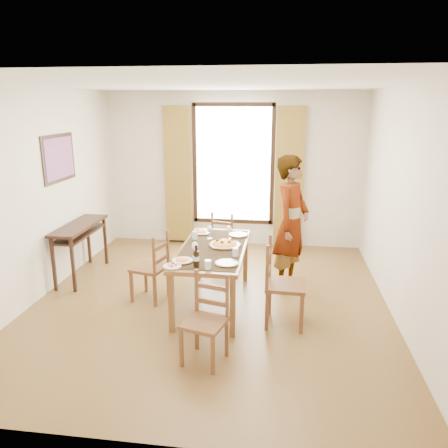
# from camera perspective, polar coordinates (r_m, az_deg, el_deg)

# --- Properties ---
(ground) EXTENTS (5.00, 5.00, 0.00)m
(ground) POSITION_cam_1_polar(r_m,az_deg,el_deg) (5.77, -1.70, -10.05)
(ground) COLOR #4E3518
(ground) RESTS_ON ground
(room_shell) EXTENTS (4.60, 5.10, 2.74)m
(room_shell) POSITION_cam_1_polar(r_m,az_deg,el_deg) (5.42, -1.66, 5.43)
(room_shell) COLOR beige
(room_shell) RESTS_ON ground
(console_table) EXTENTS (0.38, 1.20, 0.80)m
(console_table) POSITION_cam_1_polar(r_m,az_deg,el_deg) (6.67, -18.34, -1.00)
(console_table) COLOR black
(console_table) RESTS_ON ground
(dining_table) EXTENTS (0.80, 1.71, 0.76)m
(dining_table) POSITION_cam_1_polar(r_m,az_deg,el_deg) (5.47, -1.45, -3.79)
(dining_table) COLOR brown
(dining_table) RESTS_ON ground
(chair_west) EXTENTS (0.49, 0.49, 0.91)m
(chair_west) POSITION_cam_1_polar(r_m,az_deg,el_deg) (5.74, -9.42, -5.80)
(chair_west) COLOR brown
(chair_west) RESTS_ON ground
(chair_north) EXTENTS (0.47, 0.47, 0.87)m
(chair_north) POSITION_cam_1_polar(r_m,az_deg,el_deg) (6.91, 0.18, -2.06)
(chair_north) COLOR brown
(chair_north) RESTS_ON ground
(chair_south) EXTENTS (0.48, 0.48, 0.89)m
(chair_south) POSITION_cam_1_polar(r_m,az_deg,el_deg) (4.40, -2.41, -12.69)
(chair_south) COLOR brown
(chair_south) RESTS_ON ground
(chair_east) EXTENTS (0.47, 0.47, 1.01)m
(chair_east) POSITION_cam_1_polar(r_m,az_deg,el_deg) (5.09, 7.63, -7.98)
(chair_east) COLOR brown
(chair_east) RESTS_ON ground
(man) EXTENTS (0.98, 0.91, 1.85)m
(man) POSITION_cam_1_polar(r_m,az_deg,el_deg) (5.94, 8.79, 0.04)
(man) COLOR gray
(man) RESTS_ON ground
(plate_sw) EXTENTS (0.27, 0.27, 0.05)m
(plate_sw) POSITION_cam_1_polar(r_m,az_deg,el_deg) (4.98, -5.50, -4.61)
(plate_sw) COLOR silver
(plate_sw) RESTS_ON dining_table
(plate_se) EXTENTS (0.27, 0.27, 0.05)m
(plate_se) POSITION_cam_1_polar(r_m,az_deg,el_deg) (4.89, 0.38, -4.94)
(plate_se) COLOR silver
(plate_se) RESTS_ON dining_table
(plate_nw) EXTENTS (0.27, 0.27, 0.05)m
(plate_nw) POSITION_cam_1_polar(r_m,az_deg,el_deg) (6.03, -2.96, -0.96)
(plate_nw) COLOR silver
(plate_nw) RESTS_ON dining_table
(plate_ne) EXTENTS (0.27, 0.27, 0.05)m
(plate_ne) POSITION_cam_1_polar(r_m,az_deg,el_deg) (5.92, 1.87, -1.25)
(plate_ne) COLOR silver
(plate_ne) RESTS_ON dining_table
(pasta_platter) EXTENTS (0.40, 0.40, 0.10)m
(pasta_platter) POSITION_cam_1_polar(r_m,az_deg,el_deg) (5.48, 0.08, -2.39)
(pasta_platter) COLOR #D2571A
(pasta_platter) RESTS_ON dining_table
(caprese_plate) EXTENTS (0.20, 0.20, 0.04)m
(caprese_plate) POSITION_cam_1_polar(r_m,az_deg,el_deg) (4.84, -6.77, -5.36)
(caprese_plate) COLOR silver
(caprese_plate) RESTS_ON dining_table
(wine_glass_a) EXTENTS (0.08, 0.08, 0.18)m
(wine_glass_a) POSITION_cam_1_polar(r_m,az_deg,el_deg) (5.10, -3.81, -3.32)
(wine_glass_a) COLOR white
(wine_glass_a) RESTS_ON dining_table
(wine_glass_b) EXTENTS (0.08, 0.08, 0.18)m
(wine_glass_b) POSITION_cam_1_polar(r_m,az_deg,el_deg) (5.75, 0.63, -1.07)
(wine_glass_b) COLOR white
(wine_glass_b) RESTS_ON dining_table
(wine_glass_c) EXTENTS (0.08, 0.08, 0.18)m
(wine_glass_c) POSITION_cam_1_polar(r_m,az_deg,el_deg) (5.76, -1.88, -1.07)
(wine_glass_c) COLOR white
(wine_glass_c) RESTS_ON dining_table
(tumbler_a) EXTENTS (0.07, 0.07, 0.10)m
(tumbler_a) POSITION_cam_1_polar(r_m,az_deg,el_deg) (5.13, 1.50, -3.67)
(tumbler_a) COLOR silver
(tumbler_a) RESTS_ON dining_table
(tumbler_b) EXTENTS (0.07, 0.07, 0.10)m
(tumbler_b) POSITION_cam_1_polar(r_m,az_deg,el_deg) (5.77, -3.84, -1.48)
(tumbler_b) COLOR silver
(tumbler_b) RESTS_ON dining_table
(tumbler_c) EXTENTS (0.07, 0.07, 0.10)m
(tumbler_c) POSITION_cam_1_polar(r_m,az_deg,el_deg) (4.74, -2.12, -5.32)
(tumbler_c) COLOR silver
(tumbler_c) RESTS_ON dining_table
(wine_bottle) EXTENTS (0.07, 0.07, 0.25)m
(wine_bottle) POSITION_cam_1_polar(r_m,az_deg,el_deg) (4.78, -3.65, -4.22)
(wine_bottle) COLOR black
(wine_bottle) RESTS_ON dining_table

